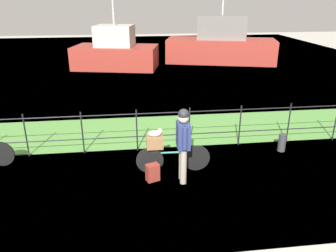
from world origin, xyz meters
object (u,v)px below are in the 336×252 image
(bicycle_main, at_px, (172,158))
(moored_boat_mid, at_px, (221,45))
(backpack_on_paving, at_px, (153,172))
(cyclist_person, at_px, (183,139))
(mooring_bollard, at_px, (282,143))
(moored_boat_near, at_px, (116,52))
(terrier_dog, at_px, (156,133))
(wooden_crate, at_px, (155,142))

(bicycle_main, height_order, moored_boat_mid, moored_boat_mid)
(backpack_on_paving, bearing_deg, cyclist_person, 151.48)
(mooring_bollard, relative_size, moored_boat_near, 0.10)
(moored_boat_mid, bearing_deg, backpack_on_paving, -111.30)
(terrier_dog, bearing_deg, moored_boat_mid, 68.59)
(backpack_on_paving, distance_m, moored_boat_near, 12.46)
(terrier_dog, bearing_deg, backpack_on_paving, -107.17)
(cyclist_person, height_order, moored_boat_near, moored_boat_near)
(moored_boat_near, bearing_deg, cyclist_person, -82.27)
(bicycle_main, height_order, mooring_bollard, bicycle_main)
(bicycle_main, height_order, moored_boat_near, moored_boat_near)
(mooring_bollard, bearing_deg, terrier_dog, -168.05)
(cyclist_person, bearing_deg, moored_boat_near, 97.73)
(bicycle_main, distance_m, backpack_on_paving, 0.62)
(backpack_on_paving, bearing_deg, wooden_crate, -123.68)
(bicycle_main, bearing_deg, wooden_crate, 179.08)
(bicycle_main, relative_size, wooden_crate, 4.61)
(mooring_bollard, height_order, moored_boat_mid, moored_boat_mid)
(bicycle_main, xyz_separation_m, wooden_crate, (-0.40, 0.01, 0.44))
(backpack_on_paving, bearing_deg, bicycle_main, -164.10)
(moored_boat_near, height_order, moored_boat_mid, moored_boat_mid)
(wooden_crate, relative_size, backpack_on_paving, 0.93)
(terrier_dog, height_order, moored_boat_near, moored_boat_near)
(bicycle_main, height_order, cyclist_person, cyclist_person)
(moored_boat_near, relative_size, moored_boat_mid, 0.73)
(terrier_dog, bearing_deg, mooring_bollard, 11.95)
(bicycle_main, distance_m, moored_boat_near, 12.15)
(bicycle_main, relative_size, backpack_on_paving, 4.29)
(moored_boat_near, bearing_deg, backpack_on_paving, -85.19)
(bicycle_main, xyz_separation_m, cyclist_person, (0.16, -0.45, 0.67))
(terrier_dog, distance_m, backpack_on_paving, 0.88)
(bicycle_main, distance_m, terrier_dog, 0.76)
(mooring_bollard, bearing_deg, bicycle_main, -166.49)
(backpack_on_paving, bearing_deg, moored_boat_mid, -131.48)
(moored_boat_near, bearing_deg, mooring_bollard, -68.14)
(wooden_crate, height_order, backpack_on_paving, wooden_crate)
(moored_boat_near, bearing_deg, terrier_dog, -84.52)
(cyclist_person, relative_size, moored_boat_mid, 0.25)
(terrier_dog, distance_m, moored_boat_near, 12.10)
(bicycle_main, relative_size, moored_boat_near, 0.35)
(terrier_dog, bearing_deg, moored_boat_near, 95.48)
(terrier_dog, distance_m, moored_boat_mid, 13.99)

